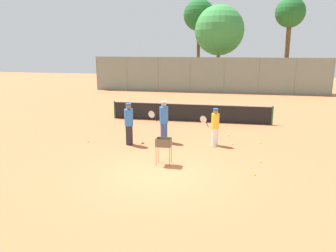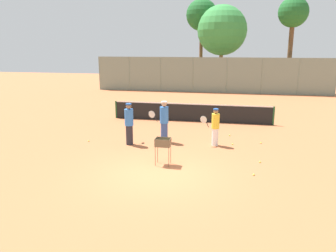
{
  "view_description": "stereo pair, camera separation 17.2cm",
  "coord_description": "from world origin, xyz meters",
  "px_view_note": "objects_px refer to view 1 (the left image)",
  "views": [
    {
      "loc": [
        2.36,
        -10.42,
        4.32
      ],
      "look_at": [
        -0.26,
        2.95,
        1.0
      ],
      "focal_mm": 35.0,
      "sensor_mm": 36.0,
      "label": 1
    },
    {
      "loc": [
        2.53,
        -10.39,
        4.32
      ],
      "look_at": [
        -0.26,
        2.95,
        1.0
      ],
      "focal_mm": 35.0,
      "sensor_mm": 36.0,
      "label": 2
    }
  ],
  "objects_px": {
    "tennis_net": "(190,112)",
    "player_red_cap": "(164,121)",
    "player_white_outfit": "(215,126)",
    "ball_cart": "(164,145)",
    "parked_car": "(195,81)",
    "player_yellow_shirt": "(129,124)"
  },
  "relations": [
    {
      "from": "tennis_net",
      "to": "player_red_cap",
      "type": "distance_m",
      "value": 4.55
    },
    {
      "from": "tennis_net",
      "to": "player_white_outfit",
      "type": "bearing_deg",
      "value": -69.65
    },
    {
      "from": "tennis_net",
      "to": "ball_cart",
      "type": "bearing_deg",
      "value": -90.17
    },
    {
      "from": "parked_car",
      "to": "player_white_outfit",
      "type": "bearing_deg",
      "value": -81.28
    },
    {
      "from": "player_red_cap",
      "to": "player_yellow_shirt",
      "type": "relative_size",
      "value": 1.01
    },
    {
      "from": "tennis_net",
      "to": "player_white_outfit",
      "type": "relative_size",
      "value": 5.63
    },
    {
      "from": "player_white_outfit",
      "to": "player_yellow_shirt",
      "type": "height_order",
      "value": "player_yellow_shirt"
    },
    {
      "from": "tennis_net",
      "to": "player_white_outfit",
      "type": "distance_m",
      "value": 4.9
    },
    {
      "from": "player_red_cap",
      "to": "player_yellow_shirt",
      "type": "distance_m",
      "value": 1.61
    },
    {
      "from": "player_yellow_shirt",
      "to": "parked_car",
      "type": "height_order",
      "value": "player_yellow_shirt"
    },
    {
      "from": "tennis_net",
      "to": "parked_car",
      "type": "distance_m",
      "value": 16.8
    },
    {
      "from": "tennis_net",
      "to": "player_red_cap",
      "type": "relative_size",
      "value": 4.95
    },
    {
      "from": "player_red_cap",
      "to": "player_white_outfit",
      "type": "bearing_deg",
      "value": 164.61
    },
    {
      "from": "player_white_outfit",
      "to": "tennis_net",
      "type": "bearing_deg",
      "value": -75.78
    },
    {
      "from": "player_white_outfit",
      "to": "player_red_cap",
      "type": "height_order",
      "value": "player_red_cap"
    },
    {
      "from": "player_yellow_shirt",
      "to": "ball_cart",
      "type": "xyz_separation_m",
      "value": [
        2.06,
        -2.24,
        -0.19
      ]
    },
    {
      "from": "player_red_cap",
      "to": "ball_cart",
      "type": "bearing_deg",
      "value": 88.77
    },
    {
      "from": "tennis_net",
      "to": "player_yellow_shirt",
      "type": "distance_m",
      "value": 5.62
    },
    {
      "from": "player_white_outfit",
      "to": "parked_car",
      "type": "distance_m",
      "value": 21.56
    },
    {
      "from": "tennis_net",
      "to": "ball_cart",
      "type": "xyz_separation_m",
      "value": [
        -0.02,
        -7.45,
        0.23
      ]
    },
    {
      "from": "tennis_net",
      "to": "ball_cart",
      "type": "relative_size",
      "value": 9.21
    },
    {
      "from": "player_yellow_shirt",
      "to": "parked_car",
      "type": "relative_size",
      "value": 0.45
    }
  ]
}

